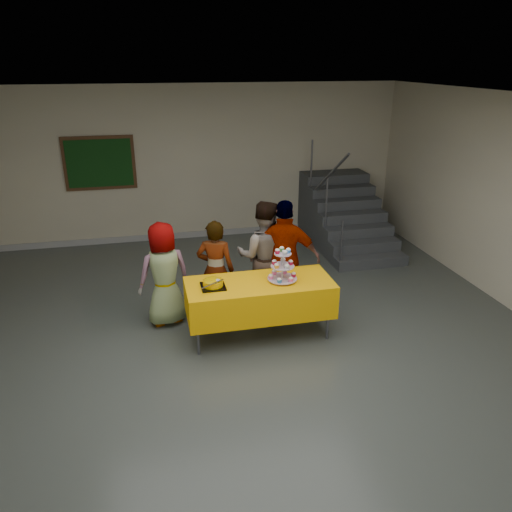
{
  "coord_description": "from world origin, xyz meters",
  "views": [
    {
      "loc": [
        -1.08,
        -4.72,
        3.43
      ],
      "look_at": [
        0.25,
        1.1,
        1.05
      ],
      "focal_mm": 35.0,
      "sensor_mm": 36.0,
      "label": 1
    }
  ],
  "objects_px": {
    "schoolchild_d": "(285,258)",
    "staircase": "(342,217)",
    "bake_table": "(259,297)",
    "schoolchild_c": "(264,256)",
    "schoolchild_a": "(164,274)",
    "bear_cake": "(213,283)",
    "cupcake_stand": "(282,268)",
    "noticeboard": "(100,163)",
    "schoolchild_b": "(216,270)"
  },
  "relations": [
    {
      "from": "noticeboard",
      "to": "schoolchild_d",
      "type": "bearing_deg",
      "value": -53.22
    },
    {
      "from": "bake_table",
      "to": "schoolchild_d",
      "type": "xyz_separation_m",
      "value": [
        0.5,
        0.56,
        0.27
      ]
    },
    {
      "from": "cupcake_stand",
      "to": "schoolchild_b",
      "type": "distance_m",
      "value": 1.04
    },
    {
      "from": "bake_table",
      "to": "staircase",
      "type": "bearing_deg",
      "value": 52.78
    },
    {
      "from": "schoolchild_b",
      "to": "schoolchild_a",
      "type": "bearing_deg",
      "value": 18.8
    },
    {
      "from": "schoolchild_a",
      "to": "schoolchild_d",
      "type": "height_order",
      "value": "schoolchild_d"
    },
    {
      "from": "schoolchild_b",
      "to": "staircase",
      "type": "distance_m",
      "value": 3.91
    },
    {
      "from": "schoolchild_a",
      "to": "schoolchild_c",
      "type": "distance_m",
      "value": 1.42
    },
    {
      "from": "bear_cake",
      "to": "noticeboard",
      "type": "relative_size",
      "value": 0.28
    },
    {
      "from": "schoolchild_a",
      "to": "schoolchild_d",
      "type": "relative_size",
      "value": 0.87
    },
    {
      "from": "bake_table",
      "to": "noticeboard",
      "type": "height_order",
      "value": "noticeboard"
    },
    {
      "from": "schoolchild_b",
      "to": "noticeboard",
      "type": "height_order",
      "value": "noticeboard"
    },
    {
      "from": "schoolchild_a",
      "to": "staircase",
      "type": "xyz_separation_m",
      "value": [
        3.62,
        2.59,
        -0.23
      ]
    },
    {
      "from": "noticeboard",
      "to": "bear_cake",
      "type": "bearing_deg",
      "value": -69.59
    },
    {
      "from": "bake_table",
      "to": "noticeboard",
      "type": "bearing_deg",
      "value": 117.52
    },
    {
      "from": "cupcake_stand",
      "to": "noticeboard",
      "type": "relative_size",
      "value": 0.34
    },
    {
      "from": "bear_cake",
      "to": "schoolchild_d",
      "type": "relative_size",
      "value": 0.22
    },
    {
      "from": "schoolchild_a",
      "to": "schoolchild_b",
      "type": "relative_size",
      "value": 1.01
    },
    {
      "from": "bear_cake",
      "to": "staircase",
      "type": "height_order",
      "value": "staircase"
    },
    {
      "from": "bear_cake",
      "to": "schoolchild_a",
      "type": "bearing_deg",
      "value": 131.32
    },
    {
      "from": "schoolchild_b",
      "to": "noticeboard",
      "type": "relative_size",
      "value": 1.1
    },
    {
      "from": "schoolchild_b",
      "to": "schoolchild_d",
      "type": "height_order",
      "value": "schoolchild_d"
    },
    {
      "from": "bake_table",
      "to": "schoolchild_b",
      "type": "relative_size",
      "value": 1.32
    },
    {
      "from": "bear_cake",
      "to": "schoolchild_c",
      "type": "xyz_separation_m",
      "value": [
        0.84,
        0.79,
        -0.02
      ]
    },
    {
      "from": "schoolchild_d",
      "to": "staircase",
      "type": "xyz_separation_m",
      "value": [
        1.95,
        2.66,
        -0.34
      ]
    },
    {
      "from": "staircase",
      "to": "noticeboard",
      "type": "xyz_separation_m",
      "value": [
        -4.56,
        0.84,
        1.11
      ]
    },
    {
      "from": "schoolchild_b",
      "to": "noticeboard",
      "type": "bearing_deg",
      "value": -45.79
    },
    {
      "from": "schoolchild_a",
      "to": "noticeboard",
      "type": "relative_size",
      "value": 1.11
    },
    {
      "from": "cupcake_stand",
      "to": "bear_cake",
      "type": "xyz_separation_m",
      "value": [
        -0.89,
        0.0,
        -0.12
      ]
    },
    {
      "from": "bear_cake",
      "to": "staircase",
      "type": "distance_m",
      "value": 4.46
    },
    {
      "from": "bake_table",
      "to": "schoolchild_c",
      "type": "bearing_deg",
      "value": 72.62
    },
    {
      "from": "staircase",
      "to": "schoolchild_d",
      "type": "bearing_deg",
      "value": -126.27
    },
    {
      "from": "schoolchild_d",
      "to": "staircase",
      "type": "distance_m",
      "value": 3.32
    },
    {
      "from": "schoolchild_d",
      "to": "schoolchild_a",
      "type": "bearing_deg",
      "value": 15.71
    },
    {
      "from": "bear_cake",
      "to": "noticeboard",
      "type": "bearing_deg",
      "value": 110.41
    },
    {
      "from": "cupcake_stand",
      "to": "schoolchild_a",
      "type": "bearing_deg",
      "value": 155.99
    },
    {
      "from": "schoolchild_b",
      "to": "noticeboard",
      "type": "distance_m",
      "value": 3.9
    },
    {
      "from": "cupcake_stand",
      "to": "schoolchild_c",
      "type": "relative_size",
      "value": 0.28
    },
    {
      "from": "staircase",
      "to": "bake_table",
      "type": "bearing_deg",
      "value": -127.22
    },
    {
      "from": "schoolchild_b",
      "to": "schoolchild_c",
      "type": "xyz_separation_m",
      "value": [
        0.71,
        0.13,
        0.09
      ]
    },
    {
      "from": "schoolchild_b",
      "to": "schoolchild_c",
      "type": "height_order",
      "value": "schoolchild_c"
    },
    {
      "from": "noticeboard",
      "to": "bake_table",
      "type": "bearing_deg",
      "value": -62.48
    },
    {
      "from": "cupcake_stand",
      "to": "bear_cake",
      "type": "height_order",
      "value": "cupcake_stand"
    },
    {
      "from": "cupcake_stand",
      "to": "staircase",
      "type": "bearing_deg",
      "value": 56.41
    },
    {
      "from": "schoolchild_b",
      "to": "schoolchild_d",
      "type": "bearing_deg",
      "value": -165.64
    },
    {
      "from": "bear_cake",
      "to": "staircase",
      "type": "xyz_separation_m",
      "value": [
        3.05,
        3.24,
        -0.34
      ]
    },
    {
      "from": "schoolchild_c",
      "to": "schoolchild_d",
      "type": "xyz_separation_m",
      "value": [
        0.26,
        -0.21,
        0.02
      ]
    },
    {
      "from": "bake_table",
      "to": "schoolchild_c",
      "type": "height_order",
      "value": "schoolchild_c"
    },
    {
      "from": "schoolchild_c",
      "to": "bake_table",
      "type": "bearing_deg",
      "value": 90.15
    },
    {
      "from": "schoolchild_b",
      "to": "schoolchild_d",
      "type": "distance_m",
      "value": 0.98
    }
  ]
}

